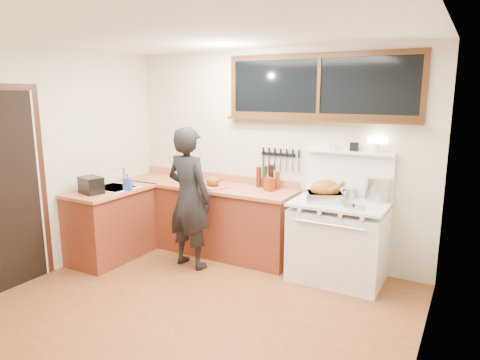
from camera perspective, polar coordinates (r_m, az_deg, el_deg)
The scene contains 20 objects.
ground_plane at distance 4.37m, azimuth -6.30°, elevation -17.05°, with size 4.00×3.50×0.02m, color brown.
room_shell at distance 3.86m, azimuth -6.85°, elevation 5.12°, with size 4.10×3.60×2.65m.
counter_back at distance 5.72m, azimuth -4.51°, elevation -4.92°, with size 2.44×0.64×1.00m.
counter_left at distance 5.68m, azimuth -16.84°, elevation -5.56°, with size 0.64×1.09×0.90m.
sink_unit at distance 5.61m, azimuth -16.38°, elevation -1.55°, with size 0.50×0.45×0.37m.
vintage_stove at distance 4.95m, azimuth 13.00°, elevation -7.68°, with size 1.02×0.74×1.60m.
back_window at distance 5.10m, azimuth 10.42°, elevation 11.25°, with size 2.32×0.13×0.77m.
left_doorway at distance 5.06m, azimuth -29.18°, elevation -1.22°, with size 0.02×1.04×2.17m.
knife_strip at distance 5.34m, azimuth 5.29°, elevation 3.27°, with size 0.52×0.03×0.28m.
man at distance 5.11m, azimuth -6.81°, elevation -2.41°, with size 0.66×0.47×1.70m.
soap_bottle at distance 5.39m, azimuth -14.74°, elevation -0.30°, with size 0.12×0.12×0.20m.
toaster at distance 5.37m, azimuth -19.24°, elevation -0.66°, with size 0.33×0.27×0.20m.
cutting_board at distance 5.42m, azimuth -3.64°, elevation -0.40°, with size 0.48×0.43×0.14m.
roast_turkey at distance 4.80m, azimuth 11.30°, elevation -1.61°, with size 0.50×0.45×0.24m.
stockpot at distance 4.97m, azimuth 17.93°, elevation -1.12°, with size 0.33×0.33×0.27m.
saucepan at distance 4.99m, azimuth 14.29°, elevation -1.69°, with size 0.19×0.30×0.12m.
pot_lid at distance 4.61m, azimuth 14.91°, elevation -3.46°, with size 0.28×0.28×0.04m.
coffee_tin at distance 5.21m, azimuth 3.93°, elevation -0.58°, with size 0.14×0.12×0.16m.
pitcher at distance 5.38m, azimuth 3.93°, elevation -0.09°, with size 0.11×0.11×0.18m.
bottle_cluster at distance 5.34m, azimuth 3.63°, elevation 0.33°, with size 0.32×0.07×0.30m.
Camera 1 is at (2.26, -3.10, 2.09)m, focal length 32.00 mm.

